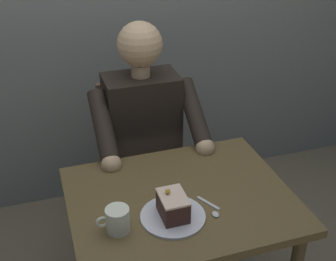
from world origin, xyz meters
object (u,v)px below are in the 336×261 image
Objects in this scene: dining_table at (180,217)px; cake_slice at (173,206)px; coffee_cup at (117,219)px; chair at (139,156)px; seated_person at (147,146)px; dessert_spoon at (212,209)px.

cake_slice is (0.07, 0.11, 0.16)m from dining_table.
dining_table is 7.29× the size of coffee_cup.
chair reaches higher than coffee_cup.
dessert_spoon is at bearing 97.82° from seated_person.
seated_person is 9.81× the size of cake_slice.
chair reaches higher than cake_slice.
coffee_cup reaches higher than dessert_spoon.
seated_person is at bearing -113.93° from coffee_cup.
dining_table is at bearing -53.17° from dessert_spoon.
coffee_cup reaches higher than dining_table.
cake_slice is at bearing -178.58° from coffee_cup.
chair is (0.00, -0.68, -0.12)m from dining_table.
chair is 7.00× the size of cake_slice.
dessert_spoon is at bearing 179.92° from coffee_cup.
chair is at bearing -95.01° from cake_slice.
dining_table is 0.51m from seated_person.
cake_slice is 1.08× the size of coffee_cup.
dessert_spoon is at bearing 126.83° from dining_table.
dining_table is 0.96× the size of chair.
chair reaches higher than dessert_spoon.
seated_person is at bearing -96.37° from cake_slice.
coffee_cup is at bearing 22.37° from dining_table.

